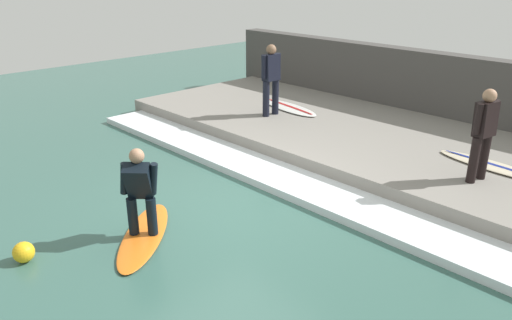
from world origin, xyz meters
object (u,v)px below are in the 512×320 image
object	(u,v)px
surfer_waiting_near	(271,76)
surfer_waiting_far	(484,130)
surfboard_waiting_far	(493,166)
surfer_riding	(140,188)
surfboard_waiting_near	(290,108)
surfboard_riding	(144,235)
marker_buoy	(24,252)

from	to	relation	value
surfer_waiting_near	surfer_waiting_far	bearing A→B (deg)	-93.47
surfboard_waiting_far	surfer_riding	bearing A→B (deg)	153.12
surfboard_waiting_near	surfer_waiting_far	world-z (taller)	surfer_waiting_far
surfboard_waiting_near	surfer_waiting_far	distance (m)	5.39
surfboard_riding	marker_buoy	distance (m)	1.63
surfboard_waiting_far	marker_buoy	distance (m)	7.81
surfer_waiting_far	marker_buoy	bearing A→B (deg)	151.60
surfer_waiting_near	marker_buoy	bearing A→B (deg)	-164.90
surfer_waiting_far	surfer_waiting_near	bearing A→B (deg)	86.53
surfboard_waiting_near	marker_buoy	xyz separation A→B (m)	(-7.32, -1.83, -0.26)
surfboard_waiting_near	surfboard_waiting_far	world-z (taller)	same
surfer_riding	surfboard_waiting_near	bearing A→B (deg)	22.41
surfboard_riding	surfer_waiting_far	distance (m)	5.65
surfer_waiting_near	surfboard_waiting_near	distance (m)	1.19
surfboard_riding	surfboard_waiting_near	size ratio (longest dim) A/B	0.92
surfer_waiting_near	surfboard_waiting_far	world-z (taller)	surfer_waiting_near
surfer_waiting_near	surfboard_waiting_near	xyz separation A→B (m)	(0.75, 0.06, -0.92)
surfboard_riding	surfer_riding	world-z (taller)	surfer_riding
surfer_riding	surfer_waiting_far	bearing A→B (deg)	-30.78
surfboard_waiting_near	surfer_waiting_far	size ratio (longest dim) A/B	1.28
surfboard_waiting_near	surfboard_waiting_far	xyz separation A→B (m)	(-0.28, -5.19, 0.00)
surfboard_waiting_far	surfboard_riding	bearing A→B (deg)	153.12
surfer_riding	marker_buoy	distance (m)	1.75
surfboard_riding	surfer_waiting_far	world-z (taller)	surfer_waiting_far
surfer_riding	surfboard_waiting_far	size ratio (longest dim) A/B	0.64
surfer_riding	surfer_waiting_near	size ratio (longest dim) A/B	0.79
surfer_waiting_near	marker_buoy	world-z (taller)	surfer_waiting_near
surfer_waiting_near	surfboard_waiting_far	xyz separation A→B (m)	(0.46, -5.13, -0.92)
surfboard_riding	surfer_riding	size ratio (longest dim) A/B	1.39
surfboard_riding	surfer_riding	bearing A→B (deg)	0.00
surfer_riding	surfer_waiting_near	xyz separation A→B (m)	(5.06, 2.34, 0.52)
surfboard_riding	marker_buoy	size ratio (longest dim) A/B	6.46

